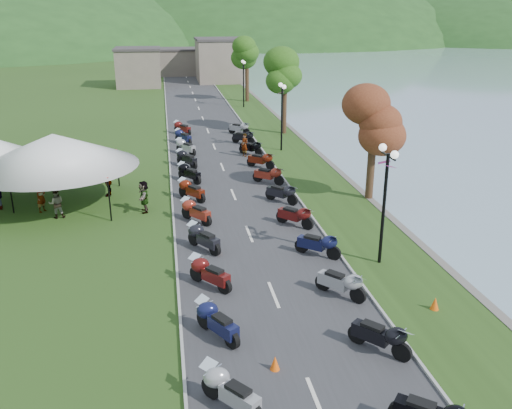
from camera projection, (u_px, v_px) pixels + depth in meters
name	position (u px, v px, depth m)	size (l,w,h in m)	color
road	(214.00, 147.00, 42.76)	(7.00, 120.00, 0.02)	#37373A
hills_backdrop	(172.00, 41.00, 191.26)	(360.00, 120.00, 76.00)	#285621
far_building	(173.00, 63.00, 83.37)	(18.00, 16.00, 5.00)	#796B5E
moto_row_left	(200.00, 225.00, 25.72)	(2.60, 47.72, 1.10)	#331411
moto_row_right	(288.00, 204.00, 28.53)	(2.60, 41.76, 1.10)	#331411
vendor_tent_main	(57.00, 170.00, 29.33)	(5.88, 5.88, 4.00)	white
tree_lakeside	(373.00, 139.00, 29.87)	(2.49, 2.49, 6.93)	#326719
pedestrian_a	(43.00, 212.00, 28.98)	(0.62, 0.46, 1.71)	slate
pedestrian_b	(58.00, 218.00, 28.13)	(0.77, 0.42, 1.58)	slate
pedestrian_c	(0.00, 209.00, 29.35)	(1.25, 0.52, 1.93)	slate
traffic_cone_near	(275.00, 363.00, 16.14)	(0.31, 0.31, 0.48)	#F2590C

